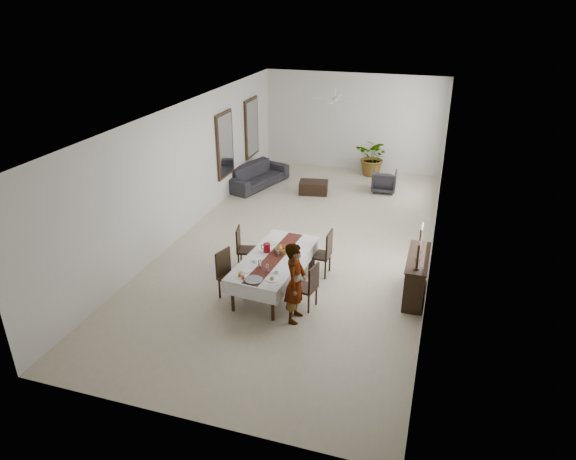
{
  "coord_description": "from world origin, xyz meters",
  "views": [
    {
      "loc": [
        2.98,
        -10.81,
        5.54
      ],
      "look_at": [
        0.11,
        -1.6,
        1.05
      ],
      "focal_mm": 32.0,
      "sensor_mm": 36.0,
      "label": 1
    }
  ],
  "objects_px": {
    "woman": "(295,283)",
    "sofa": "(257,175)",
    "dining_table_top": "(275,258)",
    "sideboard_body": "(416,277)",
    "red_pitcher": "(267,248)"
  },
  "relations": [
    {
      "from": "dining_table_top",
      "to": "woman",
      "type": "distance_m",
      "value": 1.19
    },
    {
      "from": "woman",
      "to": "sideboard_body",
      "type": "bearing_deg",
      "value": -54.27
    },
    {
      "from": "dining_table_top",
      "to": "sideboard_body",
      "type": "distance_m",
      "value": 2.82
    },
    {
      "from": "woman",
      "to": "sofa",
      "type": "height_order",
      "value": "woman"
    },
    {
      "from": "red_pitcher",
      "to": "sofa",
      "type": "distance_m",
      "value": 5.99
    },
    {
      "from": "dining_table_top",
      "to": "red_pitcher",
      "type": "height_order",
      "value": "red_pitcher"
    },
    {
      "from": "woman",
      "to": "sideboard_body",
      "type": "distance_m",
      "value": 2.56
    },
    {
      "from": "woman",
      "to": "sofa",
      "type": "relative_size",
      "value": 0.68
    },
    {
      "from": "red_pitcher",
      "to": "woman",
      "type": "height_order",
      "value": "woman"
    },
    {
      "from": "sideboard_body",
      "to": "sofa",
      "type": "height_order",
      "value": "sideboard_body"
    },
    {
      "from": "dining_table_top",
      "to": "sofa",
      "type": "height_order",
      "value": "dining_table_top"
    },
    {
      "from": "sofa",
      "to": "dining_table_top",
      "type": "bearing_deg",
      "value": -138.93
    },
    {
      "from": "sideboard_body",
      "to": "sofa",
      "type": "bearing_deg",
      "value": 135.81
    },
    {
      "from": "woman",
      "to": "sofa",
      "type": "bearing_deg",
      "value": 25.42
    },
    {
      "from": "dining_table_top",
      "to": "sideboard_body",
      "type": "xyz_separation_m",
      "value": [
        2.76,
        0.56,
        -0.26
      ]
    }
  ]
}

